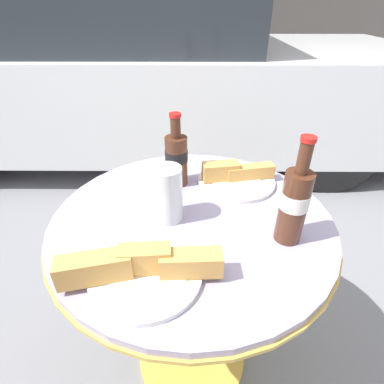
% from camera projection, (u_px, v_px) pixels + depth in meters
% --- Properties ---
extents(ground_plane, '(30.00, 30.00, 0.00)m').
position_uv_depth(ground_plane, '(192.00, 356.00, 1.18)').
color(ground_plane, slate).
extents(bistro_table, '(0.76, 0.76, 0.70)m').
position_uv_depth(bistro_table, '(192.00, 257.00, 0.89)').
color(bistro_table, gold).
rests_on(bistro_table, ground_plane).
extents(cola_bottle_left, '(0.06, 0.06, 0.26)m').
position_uv_depth(cola_bottle_left, '(294.00, 203.00, 0.67)').
color(cola_bottle_left, '#4C2819').
rests_on(cola_bottle_left, bistro_table).
extents(cola_bottle_right, '(0.07, 0.07, 0.22)m').
position_uv_depth(cola_bottle_right, '(176.00, 158.00, 0.90)').
color(cola_bottle_right, '#4C2819').
rests_on(cola_bottle_right, bistro_table).
extents(drinking_glass, '(0.08, 0.08, 0.15)m').
position_uv_depth(drinking_glass, '(168.00, 196.00, 0.76)').
color(drinking_glass, '#C68923').
rests_on(drinking_glass, bistro_table).
extents(lunch_plate_near, '(0.24, 0.24, 0.07)m').
position_uv_depth(lunch_plate_near, '(235.00, 177.00, 0.93)').
color(lunch_plate_near, silver).
rests_on(lunch_plate_near, bistro_table).
extents(lunch_plate_far, '(0.34, 0.23, 0.07)m').
position_uv_depth(lunch_plate_far, '(143.00, 268.00, 0.61)').
color(lunch_plate_far, silver).
rests_on(lunch_plate_far, bistro_table).
extents(parked_car, '(4.49, 1.80, 1.36)m').
position_uv_depth(parked_car, '(140.00, 73.00, 2.59)').
color(parked_car, silver).
rests_on(parked_car, ground_plane).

